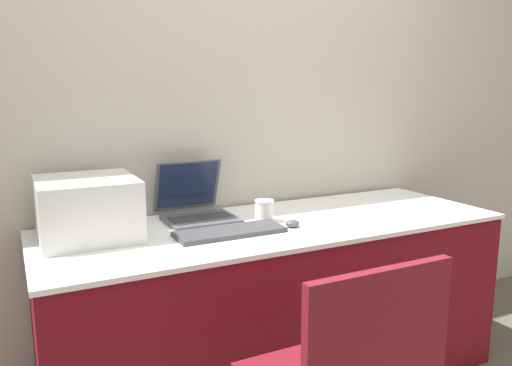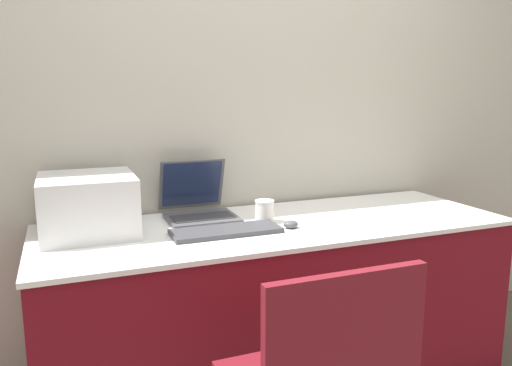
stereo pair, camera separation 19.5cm
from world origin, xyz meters
The scene contains 7 objects.
wall_back centered at (0.00, 0.77, 1.30)m, with size 8.00×0.05×2.60m.
table centered at (0.00, 0.35, 0.39)m, with size 2.08×0.73×0.77m.
printer centered at (-0.79, 0.48, 0.90)m, with size 0.37×0.39×0.24m.
laptop_left centered at (-0.31, 0.58, 0.83)m, with size 0.31×0.35×0.26m.
external_keyboard centered at (-0.27, 0.27, 0.78)m, with size 0.45×0.16×0.02m.
coffee_cup centered at (-0.05, 0.38, 0.82)m, with size 0.09×0.09×0.10m.
mouse centered at (0.01, 0.25, 0.79)m, with size 0.07×0.05×0.03m.
Camera 1 is at (-1.06, -1.54, 1.35)m, focal length 35.00 mm.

